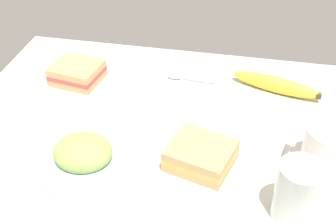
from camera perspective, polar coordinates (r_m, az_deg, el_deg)
tabletop at (r=97.76cm, az=0.00°, el=-1.89°), size 90.00×64.00×2.00cm
plate_of_food at (r=88.04cm, az=-10.51°, el=-5.36°), size 18.89×18.89×5.66cm
coffee_mug_black at (r=89.07cm, az=19.27°, el=-4.23°), size 11.56×9.04×8.79cm
sandwich_main at (r=86.23cm, az=4.13°, el=-5.43°), size 13.86×13.06×4.40cm
sandwich_side at (r=111.95cm, az=-11.27°, el=4.81°), size 12.38×11.48×4.40cm
glass_of_milk at (r=78.02cm, az=15.81°, el=-9.89°), size 7.54×7.54×10.84cm
banana at (r=109.08cm, az=13.29°, el=3.35°), size 21.01×9.42×3.62cm
spoon at (r=111.40cm, az=1.91°, el=4.28°), size 12.05×2.74×0.80cm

